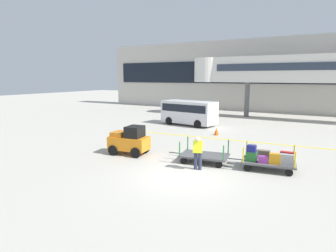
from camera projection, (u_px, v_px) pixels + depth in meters
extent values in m
plane|color=#B2ADA0|center=(181.00, 176.00, 12.17)|extent=(120.00, 120.00, 0.00)
cube|color=yellow|center=(251.00, 142.00, 18.64)|extent=(15.84, 1.46, 0.01)
cube|color=#BCB7AD|center=(283.00, 75.00, 33.64)|extent=(47.89, 2.40, 8.69)
cube|color=black|center=(282.00, 72.00, 32.49)|extent=(45.50, 0.12, 2.80)
cube|color=silver|center=(298.00, 69.00, 27.34)|extent=(17.23, 2.20, 2.60)
cylinder|color=silver|center=(208.00, 70.00, 31.87)|extent=(3.00, 3.00, 2.60)
cube|color=#2D3847|center=(297.00, 66.00, 26.33)|extent=(15.51, 0.08, 0.70)
cylinder|color=#59595B|center=(247.00, 100.00, 30.20)|extent=(0.50, 0.50, 3.62)
cube|color=orange|center=(129.00, 143.00, 15.57)|extent=(2.24, 1.39, 0.70)
cube|color=black|center=(135.00, 132.00, 15.33)|extent=(0.93, 1.09, 0.60)
cube|color=orange|center=(120.00, 134.00, 15.70)|extent=(0.83, 1.03, 0.24)
cylinder|color=black|center=(123.00, 146.00, 16.36)|extent=(0.58, 0.26, 0.56)
cylinder|color=black|center=(113.00, 150.00, 15.40)|extent=(0.58, 0.26, 0.56)
cylinder|color=black|center=(145.00, 148.00, 15.86)|extent=(0.58, 0.26, 0.56)
cylinder|color=black|center=(136.00, 153.00, 14.90)|extent=(0.58, 0.26, 0.56)
cube|color=#4C4C4F|center=(204.00, 155.00, 14.09)|extent=(2.48, 1.72, 0.08)
cylinder|color=#237033|center=(188.00, 143.00, 15.00)|extent=(0.06, 0.06, 0.70)
cylinder|color=#237033|center=(180.00, 149.00, 13.82)|extent=(0.06, 0.06, 0.70)
cylinder|color=#237033|center=(228.00, 147.00, 14.23)|extent=(0.06, 0.06, 0.70)
cylinder|color=#237033|center=(223.00, 153.00, 13.05)|extent=(0.06, 0.06, 0.70)
cylinder|color=black|center=(191.00, 155.00, 14.98)|extent=(0.33, 0.15, 0.32)
cylinder|color=black|center=(184.00, 161.00, 13.89)|extent=(0.33, 0.15, 0.32)
cylinder|color=black|center=(224.00, 158.00, 14.35)|extent=(0.33, 0.15, 0.32)
cylinder|color=black|center=(219.00, 165.00, 13.26)|extent=(0.33, 0.15, 0.32)
cylinder|color=#333333|center=(176.00, 153.00, 14.64)|extent=(0.70, 0.15, 0.05)
cube|color=#4C4C4F|center=(269.00, 162.00, 12.99)|extent=(2.48, 1.72, 0.08)
cylinder|color=gold|center=(247.00, 148.00, 13.90)|extent=(0.06, 0.06, 0.70)
cylinder|color=gold|center=(243.00, 155.00, 12.72)|extent=(0.06, 0.06, 0.70)
cylinder|color=gold|center=(294.00, 153.00, 13.13)|extent=(0.06, 0.06, 0.70)
cylinder|color=gold|center=(295.00, 160.00, 11.95)|extent=(0.06, 0.06, 0.70)
cylinder|color=black|center=(250.00, 161.00, 13.89)|extent=(0.33, 0.15, 0.32)
cylinder|color=black|center=(247.00, 168.00, 12.80)|extent=(0.33, 0.15, 0.32)
cylinder|color=black|center=(289.00, 165.00, 13.26)|extent=(0.33, 0.15, 0.32)
cylinder|color=black|center=(289.00, 173.00, 12.17)|extent=(0.33, 0.15, 0.32)
cylinder|color=#333333|center=(235.00, 159.00, 13.54)|extent=(0.70, 0.15, 0.05)
cube|color=#99999E|center=(252.00, 154.00, 13.52)|extent=(0.61, 0.47, 0.37)
cube|color=#236B2D|center=(251.00, 156.00, 12.96)|extent=(0.46, 0.31, 0.44)
cube|color=#726651|center=(263.00, 154.00, 13.34)|extent=(0.62, 0.35, 0.41)
cube|color=#8C338C|center=(263.00, 159.00, 12.74)|extent=(0.47, 0.36, 0.30)
cube|color=#99999E|center=(274.00, 157.00, 13.19)|extent=(0.49, 0.29, 0.29)
cube|color=orange|center=(275.00, 159.00, 12.55)|extent=(0.49, 0.32, 0.47)
cube|color=red|center=(287.00, 156.00, 12.98)|extent=(0.60, 0.29, 0.43)
cube|color=#99999E|center=(286.00, 160.00, 12.39)|extent=(0.59, 0.30, 0.48)
cube|color=#726651|center=(253.00, 147.00, 13.47)|extent=(0.40, 0.40, 0.26)
cube|color=navy|center=(252.00, 149.00, 12.89)|extent=(0.40, 0.26, 0.30)
cylinder|color=#2D334C|center=(196.00, 161.00, 13.05)|extent=(0.16, 0.16, 0.82)
cylinder|color=#2D334C|center=(200.00, 161.00, 13.00)|extent=(0.16, 0.16, 0.82)
cube|color=#D1E51E|center=(198.00, 147.00, 12.81)|extent=(0.51, 0.52, 0.61)
sphere|color=beige|center=(198.00, 139.00, 12.64)|extent=(0.22, 0.22, 0.22)
cube|color=silver|center=(189.00, 112.00, 25.07)|extent=(5.00, 2.50, 1.90)
cube|color=black|center=(189.00, 107.00, 25.00)|extent=(4.63, 2.49, 0.64)
cylinder|color=black|center=(169.00, 121.00, 25.41)|extent=(0.71, 0.33, 0.68)
cylinder|color=black|center=(198.00, 124.00, 23.63)|extent=(0.71, 0.33, 0.68)
cone|color=#EA590F|center=(216.00, 131.00, 20.77)|extent=(0.36, 0.36, 0.55)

